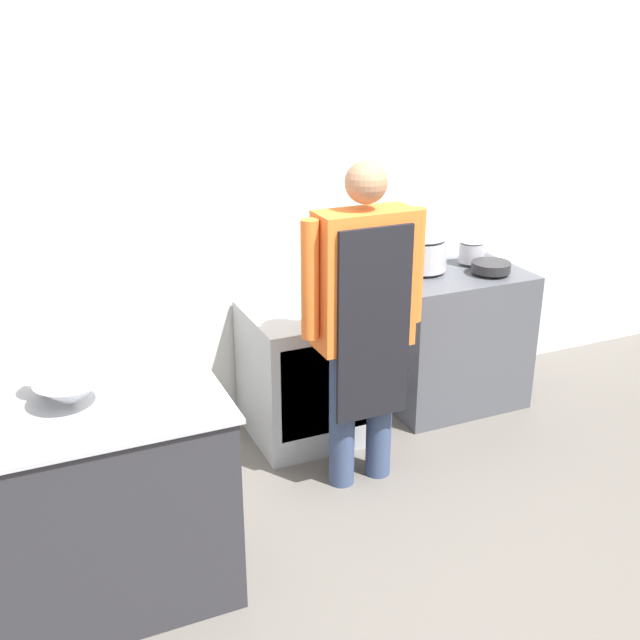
{
  "coord_description": "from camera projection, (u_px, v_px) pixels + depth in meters",
  "views": [
    {
      "loc": [
        -1.37,
        -2.11,
        2.36
      ],
      "look_at": [
        0.05,
        1.11,
        0.97
      ],
      "focal_mm": 42.0,
      "sensor_mm": 36.0,
      "label": 1
    }
  ],
  "objects": [
    {
      "name": "ground_plane",
      "position": [
        415.0,
        621.0,
        3.18
      ],
      "size": [
        14.0,
        14.0,
        0.0
      ],
      "primitive_type": "plane",
      "color": "#5B5651"
    },
    {
      "name": "wall_back",
      "position": [
        249.0,
        209.0,
        4.43
      ],
      "size": [
        8.0,
        0.05,
        2.7
      ],
      "color": "white",
      "rests_on": "ground_plane"
    },
    {
      "name": "prep_counter",
      "position": [
        102.0,
        502.0,
        3.19
      ],
      "size": [
        1.08,
        0.73,
        0.93
      ],
      "color": "#2D2D33",
      "rests_on": "ground_plane"
    },
    {
      "name": "stove",
      "position": [
        452.0,
        338.0,
        4.89
      ],
      "size": [
        0.88,
        0.62,
        0.92
      ],
      "color": "#4C4F56",
      "rests_on": "ground_plane"
    },
    {
      "name": "fridge_unit",
      "position": [
        309.0,
        372.0,
        4.53
      ],
      "size": [
        0.72,
        0.67,
        0.81
      ],
      "color": "#A8ADB2",
      "rests_on": "ground_plane"
    },
    {
      "name": "person_cook",
      "position": [
        364.0,
        309.0,
        3.82
      ],
      "size": [
        0.68,
        0.24,
        1.76
      ],
      "color": "#38476B",
      "rests_on": "ground_plane"
    },
    {
      "name": "mixing_bowl",
      "position": [
        70.0,
        393.0,
        3.0
      ],
      "size": [
        0.28,
        0.28,
        0.11
      ],
      "color": "#B2B5BC",
      "rests_on": "prep_counter"
    },
    {
      "name": "small_bowl",
      "position": [
        44.0,
        385.0,
        3.1
      ],
      "size": [
        0.18,
        0.18,
        0.08
      ],
      "color": "#B2B5BC",
      "rests_on": "prep_counter"
    },
    {
      "name": "stock_pot",
      "position": [
        422.0,
        251.0,
        4.7
      ],
      "size": [
        0.31,
        0.31,
        0.23
      ],
      "color": "#B2B5BC",
      "rests_on": "stove"
    },
    {
      "name": "saute_pan",
      "position": [
        491.0,
        267.0,
        4.69
      ],
      "size": [
        0.25,
        0.25,
        0.06
      ],
      "color": "#262628",
      "rests_on": "stove"
    },
    {
      "name": "sauce_pot",
      "position": [
        472.0,
        251.0,
        4.85
      ],
      "size": [
        0.16,
        0.16,
        0.15
      ],
      "color": "#B2B5BC",
      "rests_on": "stove"
    }
  ]
}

